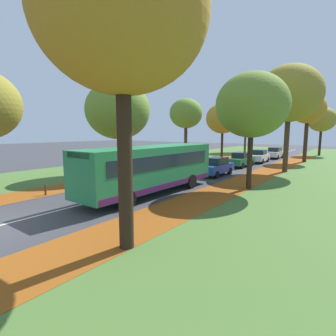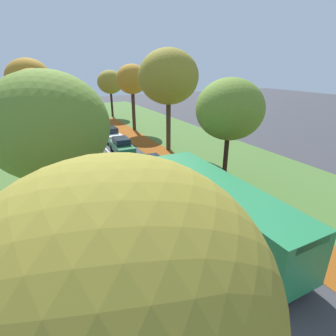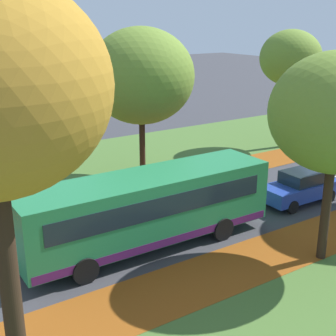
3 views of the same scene
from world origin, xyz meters
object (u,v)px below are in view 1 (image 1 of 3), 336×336
Objects in this scene: tree_right_far at (308,109)px; bus at (151,167)px; car_blue_lead at (216,166)px; car_silver_fourth_in_line at (275,153)px; tree_left_far at (223,118)px; tree_right_distant at (322,120)px; bollard_third at (45,190)px; tree_right_nearest at (122,15)px; tree_right_mid at (289,94)px; tree_right_near at (252,105)px; car_white_third_in_line at (259,156)px; car_green_following at (241,160)px; tree_left_near at (118,110)px; tree_left_distant at (246,117)px; tree_left_mid at (186,114)px.

tree_right_far is 26.12m from bus.
car_blue_lead is 1.01× the size of car_silver_fourth_in_line.
tree_left_far is 16.68m from tree_right_distant.
tree_right_nearest is at bearing -13.22° from bollard_third.
bollard_third is (-9.51, -18.95, -7.07)m from tree_right_mid.
tree_right_near is 1.82× the size of car_white_third_in_line.
tree_right_near is at bearing -66.07° from car_green_following.
tree_left_far is 1.96× the size of car_silver_fourth_in_line.
tree_right_nearest reaches higher than car_green_following.
tree_right_distant is at bearing 70.01° from tree_left_near.
tree_left_near is 1.08× the size of tree_right_near.
tree_right_mid is 22.35m from bollard_third.
tree_right_far is (12.14, -11.34, 0.05)m from tree_left_distant.
tree_left_mid is 1.04× the size of tree_right_near.
tree_left_far reaches higher than tree_right_distant.
car_green_following and car_silver_fourth_in_line have the same top height.
tree_left_mid is 1.90× the size of car_blue_lead.
tree_left_mid is at bearing 174.45° from tree_right_mid.
tree_right_nearest is 2.30× the size of car_white_third_in_line.
tree_right_nearest reaches higher than tree_left_distant.
tree_right_nearest is 1.25× the size of tree_right_distant.
car_white_third_in_line is at bearing -31.87° from tree_left_far.
tree_right_near reaches higher than car_silver_fourth_in_line.
bollard_third is (-9.73, -41.40, -5.49)m from tree_right_distant.
tree_left_distant reaches higher than bus.
tree_left_far reaches higher than car_blue_lead.
tree_right_nearest is 1.26× the size of tree_right_near.
tree_left_distant is (0.12, 20.66, 0.57)m from tree_left_mid.
tree_left_far is 9.24m from car_silver_fourth_in_line.
tree_right_far is 0.84× the size of bus.
tree_right_nearest is 21.13m from tree_right_mid.
tree_left_near is at bearing -147.61° from car_blue_lead.
car_silver_fourth_in_line is at bearing 72.49° from tree_left_near.
tree_right_mid reaches higher than tree_left_distant.
bus is (7.69, -15.89, -4.43)m from tree_left_mid.
tree_right_near is (0.08, 11.49, -1.76)m from tree_right_nearest.
tree_left_far reaches higher than bus.
tree_left_mid is at bearing 178.52° from car_green_following.
tree_right_distant is 11.67m from car_silver_fourth_in_line.
tree_left_near is 32.55m from tree_left_distant.
tree_left_mid reaches higher than car_blue_lead.
tree_left_near reaches higher than tree_right_distant.
tree_right_nearest is at bearing -55.71° from bus.
tree_right_distant is at bearing 64.18° from car_silver_fourth_in_line.
bus is at bearing -74.31° from tree_left_far.
tree_right_nearest is 14.00× the size of bollard_third.
bollard_third is 0.17× the size of car_silver_fourth_in_line.
tree_right_near is 1.82× the size of car_green_following.
bus is at bearing 40.88° from bollard_third.
tree_left_near is 35.25m from tree_right_distant.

